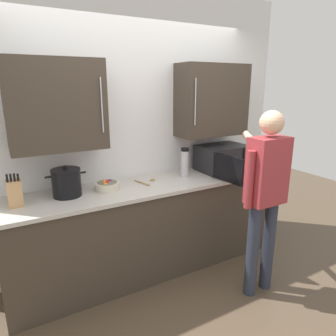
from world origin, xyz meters
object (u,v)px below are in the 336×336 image
fruit_bowl (107,185)px  stock_pot (67,183)px  person_figure (265,189)px  thermos_flask (185,162)px  knife_block (15,193)px  wooden_spoon (147,181)px  microwave_oven (221,158)px

fruit_bowl → stock_pot: (-0.36, 0.01, 0.08)m
person_figure → stock_pot: bearing=149.8°
thermos_flask → stock_pot: size_ratio=0.89×
knife_block → fruit_bowl: knife_block is taller
wooden_spoon → microwave_oven: bearing=-2.3°
stock_pot → person_figure: person_figure is taller
wooden_spoon → stock_pot: stock_pot is taller
thermos_flask → stock_pot: (-1.21, 0.01, -0.03)m
microwave_oven → person_figure: 0.87m
knife_block → wooden_spoon: knife_block is taller
wooden_spoon → thermos_flask: (0.43, -0.02, 0.15)m
stock_pot → person_figure: bearing=-30.2°
fruit_bowl → wooden_spoon: bearing=3.7°
fruit_bowl → person_figure: 1.42m
knife_block → thermos_flask: thermos_flask is taller
wooden_spoon → fruit_bowl: bearing=-176.3°
thermos_flask → knife_block: bearing=-179.6°
knife_block → fruit_bowl: (0.77, 0.01, -0.07)m
knife_block → thermos_flask: size_ratio=0.89×
microwave_oven → fruit_bowl: microwave_oven is taller
knife_block → wooden_spoon: 1.20m
knife_block → person_figure: size_ratio=0.16×
knife_block → person_figure: (1.91, -0.85, -0.03)m
microwave_oven → wooden_spoon: (-0.91, 0.04, -0.13)m
microwave_oven → knife_block: size_ratio=2.88×
wooden_spoon → stock_pot: (-0.78, -0.01, 0.11)m
microwave_oven → thermos_flask: size_ratio=2.57×
wooden_spoon → thermos_flask: 0.45m
thermos_flask → person_figure: size_ratio=0.18×
microwave_oven → knife_block: microwave_oven is taller
stock_pot → fruit_bowl: bearing=-2.1°
fruit_bowl → thermos_flask: bearing=0.2°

